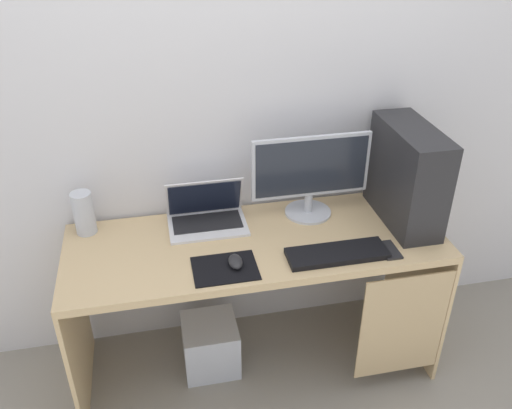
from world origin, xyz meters
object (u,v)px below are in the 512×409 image
at_px(pc_tower, 407,175).
at_px(speaker, 84,213).
at_px(mouse_left, 235,262).
at_px(subwoofer, 210,345).
at_px(monitor, 311,175).
at_px(cell_phone, 389,250).
at_px(keyboard, 337,254).
at_px(laptop, 207,216).

distance_m(pc_tower, speaker, 1.42).
bearing_deg(mouse_left, subwoofer, 119.66).
height_order(monitor, mouse_left, monitor).
bearing_deg(pc_tower, cell_phone, -124.23).
relative_size(keyboard, cell_phone, 3.23).
xyz_separation_m(monitor, speaker, (-1.00, 0.06, -0.11)).
bearing_deg(mouse_left, speaker, 147.74).
xyz_separation_m(mouse_left, subwoofer, (-0.10, 0.18, -0.62)).
bearing_deg(monitor, keyboard, -86.49).
bearing_deg(laptop, mouse_left, -77.97).
bearing_deg(cell_phone, subwoofer, 164.05).
relative_size(speaker, keyboard, 0.47).
height_order(laptop, mouse_left, laptop).
relative_size(cell_phone, subwoofer, 0.50).
bearing_deg(mouse_left, monitor, 38.71).
distance_m(pc_tower, keyboard, 0.49).
height_order(monitor, keyboard, monitor).
relative_size(laptop, keyboard, 0.83).
bearing_deg(keyboard, laptop, 144.16).
bearing_deg(cell_phone, mouse_left, 177.16).
height_order(laptop, keyboard, laptop).
bearing_deg(pc_tower, laptop, 171.13).
height_order(laptop, speaker, laptop).
bearing_deg(laptop, subwoofer, -101.80).
xyz_separation_m(pc_tower, mouse_left, (-0.81, -0.20, -0.20)).
bearing_deg(mouse_left, pc_tower, 13.94).
xyz_separation_m(pc_tower, subwoofer, (-0.91, -0.02, -0.82)).
xyz_separation_m(laptop, subwoofer, (-0.03, -0.15, -0.64)).
bearing_deg(cell_phone, laptop, 152.84).
height_order(speaker, mouse_left, speaker).
distance_m(monitor, speaker, 1.01).
relative_size(mouse_left, subwoofer, 0.37).
xyz_separation_m(pc_tower, keyboard, (-0.38, -0.22, -0.21)).
bearing_deg(monitor, mouse_left, -141.29).
height_order(speaker, keyboard, speaker).
bearing_deg(speaker, pc_tower, -7.23).
relative_size(keyboard, subwoofer, 1.62).
xyz_separation_m(monitor, laptop, (-0.47, 0.02, -0.17)).
bearing_deg(keyboard, monitor, 93.51).
relative_size(speaker, mouse_left, 2.05).
bearing_deg(subwoofer, monitor, 15.38).
bearing_deg(pc_tower, mouse_left, -166.06).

